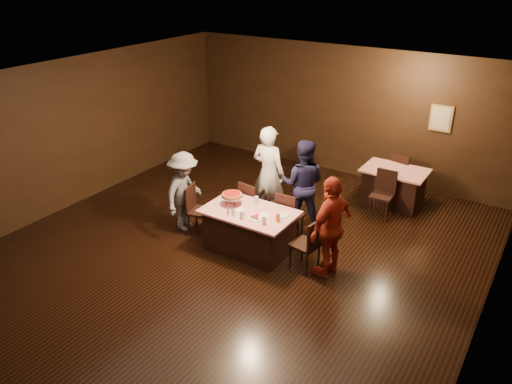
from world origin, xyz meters
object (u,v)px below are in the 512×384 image
Objects in this scene: diner_white_jacket at (269,173)px; diner_grey_knit at (184,192)px; chair_far_right at (290,215)px; chair_end_left at (200,210)px; chair_back_near at (382,195)px; glass_front_right at (264,220)px; pizza_stand at (232,195)px; glass_front_left at (242,215)px; main_table at (250,230)px; plate_empty at (281,215)px; chair_back_far at (403,173)px; glass_back at (256,200)px; diner_red_shirt at (331,227)px; chair_far_left at (254,204)px; back_table at (393,187)px; glass_amber at (278,217)px; chair_end_right at (305,243)px; diner_navy_hoodie at (303,184)px.

diner_grey_knit is at bearing 50.03° from diner_white_jacket.
chair_end_left is (-1.50, -0.75, 0.00)m from chair_far_right.
glass_front_right is at bearing -112.72° from chair_back_near.
glass_front_left is at bearing -37.87° from pizza_stand.
diner_white_jacket is at bearing -45.32° from chair_end_left.
main_table is 6.40× the size of plate_empty.
pizza_stand reaches higher than glass_front_right.
chair_back_near is 1.30m from chair_back_far.
chair_end_left is 1.00× the size of chair_back_far.
diner_red_shirt is at bearing -7.74° from glass_back.
chair_end_left is 3.80× the size of plate_empty.
glass_back is (-0.60, 0.15, 0.06)m from plate_empty.
chair_back_near is 0.50× the size of diner_white_jacket.
main_table is 0.55m from glass_front_left.
diner_red_shirt is (2.96, 0.10, 0.09)m from diner_grey_knit.
back_table is at bearing -119.58° from chair_far_left.
pizza_stand is at bearing -129.60° from chair_back_near.
chair_end_left is 1.00× the size of chair_back_near.
diner_white_jacket is 1.61m from glass_amber.
glass_front_right is at bearing -60.86° from chair_end_right.
diner_grey_knit is 2.06m from glass_amber.
glass_back is at bearing -84.87° from diner_grey_knit.
glass_back is (-0.05, 0.30, 0.46)m from main_table.
glass_amber is (0.20, -0.80, 0.37)m from chair_far_right.
chair_far_left is 6.79× the size of glass_front_right.
diner_grey_knit reaches higher than main_table.
chair_back_far is at bearing 62.74° from pizza_stand.
diner_navy_hoodie reaches higher than chair_far_left.
plate_empty reaches higher than main_table.
glass_back is (-1.57, -3.48, 0.37)m from chair_back_far.
plate_empty is at bearing 6.01° from pizza_stand.
plate_empty is (0.91, -1.08, -0.17)m from diner_white_jacket.
glass_front_right is (0.05, -1.00, 0.37)m from chair_far_right.
pizza_stand is 1.52× the size of plate_empty.
chair_far_right is 0.54× the size of diner_navy_hoodie.
chair_back_far is (1.12, 3.03, 0.00)m from chair_far_right.
glass_back is at bearing 99.46° from glass_front_left.
diner_navy_hoodie reaches higher than diner_red_shirt.
plate_empty is (0.55, 0.15, 0.39)m from main_table.
diner_red_shirt is 4.56× the size of pizza_stand.
main_table is 1.43m from diner_navy_hoodie.
diner_navy_hoodie reaches higher than pizza_stand.
chair_far_right is at bearing 104.04° from plate_empty.
diner_navy_hoodie is at bearing -173.52° from diner_white_jacket.
diner_white_jacket is at bearing 130.18° from plate_empty.
glass_front_left is (0.05, -0.30, 0.46)m from main_table.
glass_front_left is at bearing 121.94° from chair_far_left.
glass_front_right is 1.00× the size of glass_back.
diner_white_jacket is 13.60× the size of glass_front_left.
glass_amber is at bearing -75.96° from plate_empty.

